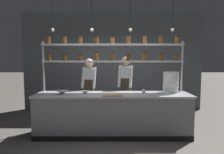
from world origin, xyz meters
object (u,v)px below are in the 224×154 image
Objects in this scene: spice_shelf_unit at (113,55)px; prep_bowl_center_front at (62,92)px; chef_left at (89,87)px; cutting_board at (113,95)px; chef_center at (125,85)px; container_stack at (170,82)px; prep_bowl_near_left at (85,92)px; serving_cup_front at (143,92)px.

spice_shelf_unit is 12.61× the size of prep_bowl_center_front.
chef_left reaches higher than cutting_board.
chef_center is 0.97m from cutting_board.
container_stack is at bearing 17.05° from cutting_board.
chef_center is (0.31, 0.37, -0.77)m from spice_shelf_unit.
spice_shelf_unit is at bearing 21.26° from prep_bowl_near_left.
container_stack is 1.16× the size of cutting_board.
serving_cup_front is at bearing -4.92° from prep_bowl_near_left.
cutting_board is 4.17× the size of serving_cup_front.
spice_shelf_unit is 19.60× the size of prep_bowl_near_left.
spice_shelf_unit reaches higher than container_stack.
cutting_board is at bearing -164.45° from serving_cup_front.
chef_left is (-0.61, 0.38, -0.80)m from spice_shelf_unit.
serving_cup_front is (-0.65, -0.22, -0.19)m from container_stack.
container_stack reaches higher than cutting_board.
container_stack reaches higher than prep_bowl_near_left.
prep_bowl_near_left is 0.49m from prep_bowl_center_front.
chef_center is at bearing 115.56° from serving_cup_front.
spice_shelf_unit is 1.89× the size of chef_center.
container_stack is 2.79× the size of prep_bowl_near_left.
spice_shelf_unit is 1.94× the size of chef_left.
chef_center is (0.92, -0.01, 0.03)m from chef_left.
container_stack is 0.71m from serving_cup_front.
chef_center is at bearing 70.54° from cutting_board.
chef_left is 4.21× the size of cutting_board.
container_stack is 1.39m from cutting_board.
prep_bowl_near_left reaches higher than cutting_board.
prep_bowl_near_left is (-0.63, -0.25, -0.83)m from spice_shelf_unit.
chef_center is 10.39× the size of prep_bowl_near_left.
prep_bowl_center_front is (-1.42, -0.72, -0.05)m from chef_center.
chef_left is 10.11× the size of prep_bowl_near_left.
prep_bowl_center_front is at bearing -167.88° from prep_bowl_near_left.
chef_center reaches higher than prep_bowl_near_left.
spice_shelf_unit is 7.03× the size of container_stack.
chef_left is 0.62m from prep_bowl_near_left.
spice_shelf_unit reaches higher than chef_center.
serving_cup_front is at bearing -0.24° from prep_bowl_center_front.
spice_shelf_unit is 1.07m from prep_bowl_near_left.
prep_bowl_center_front is at bearing -162.59° from spice_shelf_unit.
prep_bowl_near_left is at bearing 175.08° from serving_cup_front.
serving_cup_front is at bearing -161.44° from container_stack.
chef_left is at bearing 55.04° from prep_bowl_center_front.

